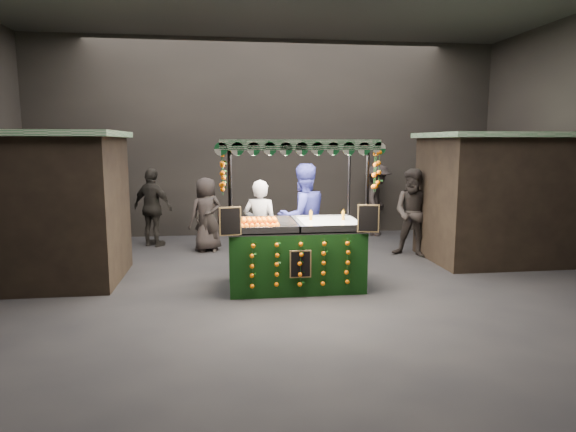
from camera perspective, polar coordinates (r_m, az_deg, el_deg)
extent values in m
plane|color=black|center=(8.29, 1.02, -8.36)|extent=(12.00, 12.00, 0.00)
cube|color=black|center=(12.90, -2.27, 8.94)|extent=(12.00, 0.10, 5.00)
cube|color=black|center=(3.08, 15.20, 9.90)|extent=(12.00, 0.10, 5.00)
cube|color=black|center=(9.49, -27.27, 0.56)|extent=(2.80, 2.00, 2.50)
cube|color=#135B27|center=(9.42, -27.82, 8.42)|extent=(3.00, 2.20, 0.10)
cube|color=black|center=(10.95, 23.22, 1.77)|extent=(2.80, 2.00, 2.50)
cube|color=#135B27|center=(10.88, 23.62, 8.57)|extent=(3.00, 2.20, 0.10)
cube|color=black|center=(8.27, 0.77, -4.85)|extent=(2.17, 1.19, 0.99)
cube|color=#B2B4B9|center=(8.17, 0.78, -1.34)|extent=(2.17, 1.19, 0.04)
cylinder|color=black|center=(7.50, -6.62, -0.91)|extent=(0.05, 0.05, 2.37)
cylinder|color=black|center=(7.82, 9.07, -0.57)|extent=(0.05, 0.05, 2.37)
cylinder|color=black|center=(8.61, -6.74, 0.31)|extent=(0.05, 0.05, 2.37)
cylinder|color=black|center=(8.89, 7.02, 0.57)|extent=(0.05, 0.05, 2.37)
cube|color=#135B27|center=(8.05, 0.80, 8.55)|extent=(2.42, 1.43, 0.08)
cube|color=white|center=(8.26, 4.85, -0.84)|extent=(0.97, 1.07, 0.08)
cube|color=black|center=(7.43, -6.69, -0.61)|extent=(0.33, 0.09, 0.43)
cube|color=black|center=(7.76, 9.28, -0.28)|extent=(0.33, 0.09, 0.43)
cube|color=black|center=(7.65, 1.45, -5.58)|extent=(0.34, 0.02, 0.43)
imported|color=gray|center=(9.04, -3.22, -1.29)|extent=(0.74, 0.60, 1.74)
imported|color=navy|center=(9.21, 1.73, -0.20)|extent=(1.17, 1.03, 2.02)
imported|color=#282320|center=(10.98, -9.27, -0.08)|extent=(0.61, 0.44, 1.57)
imported|color=#292421|center=(10.72, 14.42, 0.35)|extent=(1.14, 1.09, 1.86)
imported|color=black|center=(11.84, -15.37, 0.96)|extent=(1.14, 0.95, 1.82)
imported|color=black|center=(13.00, 10.30, 1.85)|extent=(1.14, 1.37, 1.85)
imported|color=#282220|center=(11.07, -9.42, 0.18)|extent=(0.96, 0.86, 1.64)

